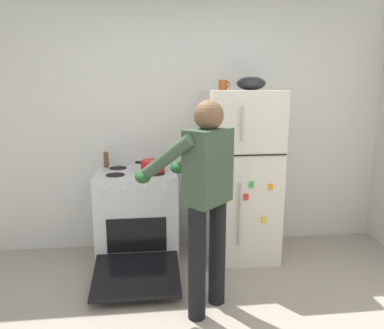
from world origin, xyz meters
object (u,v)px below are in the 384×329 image
at_px(coffee_mug, 223,85).
at_px(pepper_mill, 106,159).
at_px(stove_range, 138,217).
at_px(red_pot, 153,166).
at_px(mixing_bowl, 251,83).
at_px(refrigerator, 240,175).
at_px(person_cook, 203,188).

xyz_separation_m(coffee_mug, pepper_mill, (-1.14, 0.15, -0.73)).
relative_size(stove_range, red_pot, 3.71).
xyz_separation_m(pepper_mill, mixing_bowl, (1.40, -0.20, 0.74)).
height_order(refrigerator, pepper_mill, refrigerator).
xyz_separation_m(red_pot, pepper_mill, (-0.46, 0.25, 0.02)).
relative_size(refrigerator, mixing_bowl, 6.03).
distance_m(stove_range, mixing_bowl, 1.68).
xyz_separation_m(refrigerator, stove_range, (-1.02, -0.02, -0.39)).
bearing_deg(person_cook, red_pot, 112.51).
height_order(pepper_mill, mixing_bowl, mixing_bowl).
height_order(refrigerator, coffee_mug, coffee_mug).
bearing_deg(refrigerator, person_cook, -118.98).
xyz_separation_m(stove_range, mixing_bowl, (1.10, 0.02, 1.28)).
distance_m(person_cook, coffee_mug, 1.25).
xyz_separation_m(red_pot, mixing_bowl, (0.94, 0.05, 0.76)).
distance_m(refrigerator, pepper_mill, 1.34).
relative_size(coffee_mug, mixing_bowl, 0.41).
xyz_separation_m(person_cook, red_pot, (-0.36, 0.86, -0.01)).
distance_m(pepper_mill, mixing_bowl, 1.59).
bearing_deg(person_cook, mixing_bowl, 57.31).
relative_size(refrigerator, coffee_mug, 14.76).
xyz_separation_m(refrigerator, coffee_mug, (-0.18, 0.05, 0.87)).
bearing_deg(red_pot, person_cook, -67.49).
bearing_deg(pepper_mill, mixing_bowl, -8.14).
xyz_separation_m(stove_range, person_cook, (0.52, -0.89, 0.52)).
distance_m(stove_range, pepper_mill, 0.65).
bearing_deg(coffee_mug, red_pot, -171.64).
relative_size(red_pot, pepper_mill, 2.17).
relative_size(person_cook, pepper_mill, 10.67).
bearing_deg(stove_range, red_pot, -11.43).
relative_size(stove_range, person_cook, 0.75).
distance_m(person_cook, red_pot, 0.93).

